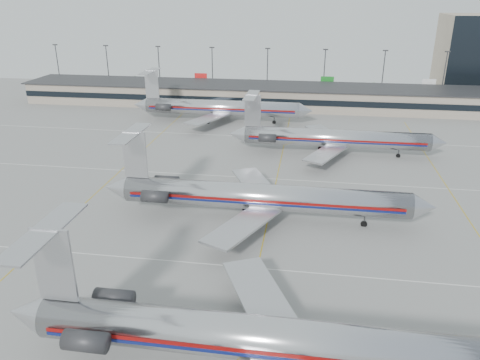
# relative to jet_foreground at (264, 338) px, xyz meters

# --- Properties ---
(ground) EXTENTS (260.00, 260.00, 0.00)m
(ground) POSITION_rel_jet_foreground_xyz_m (-2.48, 6.84, -3.83)
(ground) COLOR gray
(ground) RESTS_ON ground
(apron_markings) EXTENTS (160.00, 0.15, 0.02)m
(apron_markings) POSITION_rel_jet_foreground_xyz_m (-2.48, 16.84, -3.82)
(apron_markings) COLOR silver
(apron_markings) RESTS_ON ground
(terminal) EXTENTS (162.00, 17.00, 6.25)m
(terminal) POSITION_rel_jet_foreground_xyz_m (-2.48, 104.81, -0.67)
(terminal) COLOR gray
(terminal) RESTS_ON ground
(light_mast_row) EXTENTS (163.60, 0.40, 15.28)m
(light_mast_row) POSITION_rel_jet_foreground_xyz_m (-2.48, 118.84, 4.75)
(light_mast_row) COLOR #38383D
(light_mast_row) RESTS_ON ground
(jet_foreground) EXTENTS (50.40, 29.68, 13.19)m
(jet_foreground) POSITION_rel_jet_foreground_xyz_m (0.00, 0.00, 0.00)
(jet_foreground) COLOR silver
(jet_foreground) RESTS_ON ground
(jet_second_row) EXTENTS (49.41, 29.09, 12.93)m
(jet_second_row) POSITION_rel_jet_foreground_xyz_m (-4.19, 30.32, -0.08)
(jet_second_row) COLOR silver
(jet_second_row) RESTS_ON ground
(jet_third_row) EXTENTS (44.75, 27.52, 12.24)m
(jet_third_row) POSITION_rel_jet_foreground_xyz_m (7.48, 62.69, -0.28)
(jet_third_row) COLOR silver
(jet_third_row) RESTS_ON ground
(jet_back_row) EXTENTS (47.45, 29.18, 12.97)m
(jet_back_row) POSITION_rel_jet_foreground_xyz_m (-21.04, 85.10, -0.06)
(jet_back_row) COLOR silver
(jet_back_row) RESTS_ON ground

